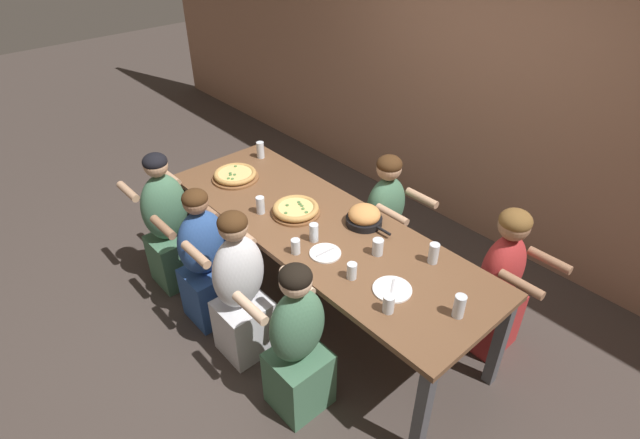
{
  "coord_description": "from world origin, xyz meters",
  "views": [
    {
      "loc": [
        2.12,
        -1.89,
        2.8
      ],
      "look_at": [
        0.0,
        0.0,
        0.83
      ],
      "focal_mm": 28.0,
      "sensor_mm": 36.0,
      "label": 1
    }
  ],
  "objects_px": {
    "drinking_glass_i": "(459,306)",
    "diner_near_midleft": "(205,263)",
    "drinking_glass_c": "(378,248)",
    "diner_far_center": "(385,223)",
    "drinking_glass_a": "(314,234)",
    "drinking_glass_g": "(388,305)",
    "pizza_board_main": "(235,175)",
    "pizza_board_second": "(296,210)",
    "diner_near_center": "(241,293)",
    "drinking_glass_d": "(296,247)",
    "diner_near_left": "(168,227)",
    "drinking_glass_f": "(260,151)",
    "diner_far_right": "(498,287)",
    "diner_near_midright": "(298,347)",
    "drinking_glass_h": "(434,253)",
    "empty_plate_b": "(325,253)",
    "skillet_bowl": "(364,217)",
    "drinking_glass_b": "(260,206)",
    "empty_plate_a": "(392,289)",
    "drinking_glass_e": "(352,272)"
  },
  "relations": [
    {
      "from": "diner_near_midright",
      "to": "diner_far_center",
      "type": "relative_size",
      "value": 1.01
    },
    {
      "from": "empty_plate_b",
      "to": "diner_near_midright",
      "type": "relative_size",
      "value": 0.18
    },
    {
      "from": "diner_near_left",
      "to": "diner_near_midleft",
      "type": "distance_m",
      "value": 0.55
    },
    {
      "from": "pizza_board_main",
      "to": "drinking_glass_c",
      "type": "xyz_separation_m",
      "value": [
        1.42,
        0.14,
        0.02
      ]
    },
    {
      "from": "drinking_glass_b",
      "to": "drinking_glass_c",
      "type": "height_order",
      "value": "drinking_glass_b"
    },
    {
      "from": "drinking_glass_e",
      "to": "drinking_glass_i",
      "type": "bearing_deg",
      "value": 19.33
    },
    {
      "from": "drinking_glass_i",
      "to": "diner_near_midleft",
      "type": "bearing_deg",
      "value": -158.21
    },
    {
      "from": "drinking_glass_d",
      "to": "diner_near_left",
      "type": "distance_m",
      "value": 1.25
    },
    {
      "from": "skillet_bowl",
      "to": "drinking_glass_b",
      "type": "height_order",
      "value": "skillet_bowl"
    },
    {
      "from": "drinking_glass_d",
      "to": "skillet_bowl",
      "type": "bearing_deg",
      "value": 83.45
    },
    {
      "from": "diner_far_center",
      "to": "drinking_glass_c",
      "type": "bearing_deg",
      "value": 37.09
    },
    {
      "from": "pizza_board_second",
      "to": "diner_far_right",
      "type": "relative_size",
      "value": 0.31
    },
    {
      "from": "drinking_glass_a",
      "to": "diner_far_center",
      "type": "xyz_separation_m",
      "value": [
        -0.07,
        0.81,
        -0.33
      ]
    },
    {
      "from": "drinking_glass_b",
      "to": "diner_near_center",
      "type": "relative_size",
      "value": 0.11
    },
    {
      "from": "drinking_glass_d",
      "to": "diner_far_center",
      "type": "xyz_separation_m",
      "value": [
        -0.09,
        0.99,
        -0.32
      ]
    },
    {
      "from": "drinking_glass_g",
      "to": "drinking_glass_i",
      "type": "distance_m",
      "value": 0.39
    },
    {
      "from": "pizza_board_main",
      "to": "pizza_board_second",
      "type": "distance_m",
      "value": 0.72
    },
    {
      "from": "drinking_glass_a",
      "to": "drinking_glass_d",
      "type": "xyz_separation_m",
      "value": [
        0.02,
        -0.17,
        -0.01
      ]
    },
    {
      "from": "drinking_glass_g",
      "to": "skillet_bowl",
      "type": "bearing_deg",
      "value": 143.21
    },
    {
      "from": "drinking_glass_h",
      "to": "drinking_glass_i",
      "type": "distance_m",
      "value": 0.47
    },
    {
      "from": "diner_far_right",
      "to": "pizza_board_second",
      "type": "bearing_deg",
      "value": -61.48
    },
    {
      "from": "drinking_glass_c",
      "to": "drinking_glass_b",
      "type": "bearing_deg",
      "value": -162.53
    },
    {
      "from": "pizza_board_second",
      "to": "diner_far_right",
      "type": "xyz_separation_m",
      "value": [
        1.28,
        0.7,
        -0.3
      ]
    },
    {
      "from": "drinking_glass_a",
      "to": "drinking_glass_g",
      "type": "relative_size",
      "value": 1.17
    },
    {
      "from": "empty_plate_b",
      "to": "diner_far_right",
      "type": "relative_size",
      "value": 0.18
    },
    {
      "from": "drinking_glass_f",
      "to": "diner_near_midleft",
      "type": "distance_m",
      "value": 1.19
    },
    {
      "from": "pizza_board_main",
      "to": "pizza_board_second",
      "type": "bearing_deg",
      "value": 3.5
    },
    {
      "from": "empty_plate_b",
      "to": "drinking_glass_c",
      "type": "relative_size",
      "value": 1.87
    },
    {
      "from": "skillet_bowl",
      "to": "diner_near_midright",
      "type": "distance_m",
      "value": 1.03
    },
    {
      "from": "empty_plate_b",
      "to": "drinking_glass_h",
      "type": "relative_size",
      "value": 1.48
    },
    {
      "from": "drinking_glass_i",
      "to": "diner_near_midright",
      "type": "xyz_separation_m",
      "value": [
        -0.61,
        -0.66,
        -0.35
      ]
    },
    {
      "from": "drinking_glass_h",
      "to": "diner_near_left",
      "type": "xyz_separation_m",
      "value": [
        -1.81,
        -0.93,
        -0.32
      ]
    },
    {
      "from": "drinking_glass_f",
      "to": "drinking_glass_h",
      "type": "distance_m",
      "value": 1.88
    },
    {
      "from": "pizza_board_main",
      "to": "diner_near_center",
      "type": "xyz_separation_m",
      "value": [
        0.9,
        -0.59,
        -0.29
      ]
    },
    {
      "from": "drinking_glass_c",
      "to": "diner_near_center",
      "type": "height_order",
      "value": "diner_near_center"
    },
    {
      "from": "empty_plate_b",
      "to": "diner_near_midleft",
      "type": "height_order",
      "value": "diner_near_midleft"
    },
    {
      "from": "diner_near_left",
      "to": "diner_near_midleft",
      "type": "height_order",
      "value": "diner_near_left"
    },
    {
      "from": "diner_near_center",
      "to": "drinking_glass_b",
      "type": "bearing_deg",
      "value": 38.74
    },
    {
      "from": "drinking_glass_h",
      "to": "diner_near_midright",
      "type": "xyz_separation_m",
      "value": [
        -0.22,
        -0.93,
        -0.34
      ]
    },
    {
      "from": "drinking_glass_c",
      "to": "diner_far_center",
      "type": "relative_size",
      "value": 0.1
    },
    {
      "from": "pizza_board_main",
      "to": "diner_far_center",
      "type": "relative_size",
      "value": 0.34
    },
    {
      "from": "drinking_glass_f",
      "to": "drinking_glass_d",
      "type": "bearing_deg",
      "value": -26.65
    },
    {
      "from": "skillet_bowl",
      "to": "empty_plate_b",
      "type": "height_order",
      "value": "skillet_bowl"
    },
    {
      "from": "pizza_board_second",
      "to": "drinking_glass_i",
      "type": "xyz_separation_m",
      "value": [
        1.38,
        0.03,
        0.04
      ]
    },
    {
      "from": "drinking_glass_d",
      "to": "pizza_board_second",
      "type": "bearing_deg",
      "value": 140.5
    },
    {
      "from": "drinking_glass_h",
      "to": "empty_plate_a",
      "type": "bearing_deg",
      "value": -89.24
    },
    {
      "from": "drinking_glass_e",
      "to": "drinking_glass_i",
      "type": "relative_size",
      "value": 0.74
    },
    {
      "from": "pizza_board_main",
      "to": "diner_near_left",
      "type": "distance_m",
      "value": 0.66
    },
    {
      "from": "pizza_board_second",
      "to": "skillet_bowl",
      "type": "relative_size",
      "value": 0.94
    },
    {
      "from": "drinking_glass_b",
      "to": "drinking_glass_i",
      "type": "relative_size",
      "value": 0.9
    }
  ]
}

